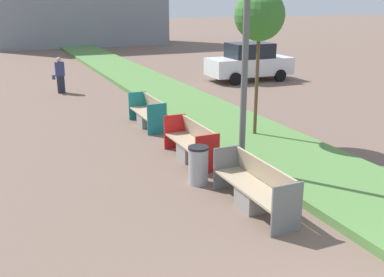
# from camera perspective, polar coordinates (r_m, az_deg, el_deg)

# --- Properties ---
(planter_grass_strip) EXTENTS (2.80, 120.00, 0.18)m
(planter_grass_strip) POSITION_cam_1_polar(r_m,az_deg,el_deg) (16.47, 0.56, 3.81)
(planter_grass_strip) COLOR #568442
(planter_grass_strip) RESTS_ON ground
(bench_grey_frame) EXTENTS (0.65, 2.24, 0.94)m
(bench_grey_frame) POSITION_cam_1_polar(r_m,az_deg,el_deg) (8.86, 7.99, -6.55)
(bench_grey_frame) COLOR gray
(bench_grey_frame) RESTS_ON ground
(bench_red_frame) EXTENTS (0.65, 2.09, 0.94)m
(bench_red_frame) POSITION_cam_1_polar(r_m,az_deg,el_deg) (11.40, -0.10, -0.91)
(bench_red_frame) COLOR gray
(bench_red_frame) RESTS_ON ground
(bench_teal_frame) EXTENTS (0.65, 2.00, 0.94)m
(bench_teal_frame) POSITION_cam_1_polar(r_m,az_deg,el_deg) (14.50, -5.61, 2.98)
(bench_teal_frame) COLOR gray
(bench_teal_frame) RESTS_ON ground
(litter_bin) EXTENTS (0.46, 0.46, 0.86)m
(litter_bin) POSITION_cam_1_polar(r_m,az_deg,el_deg) (9.90, 0.80, -3.40)
(litter_bin) COLOR #9EA0A5
(litter_bin) RESTS_ON ground
(sapling_tree_near) EXTENTS (1.38, 1.38, 4.20)m
(sapling_tree_near) POSITION_cam_1_polar(r_m,az_deg,el_deg) (12.69, 8.58, 15.12)
(sapling_tree_near) COLOR brown
(sapling_tree_near) RESTS_ON ground
(pedestrian_walking) EXTENTS (0.53, 0.24, 1.55)m
(pedestrian_walking) POSITION_cam_1_polar(r_m,az_deg,el_deg) (20.41, -16.43, 7.73)
(pedestrian_walking) COLOR #232633
(pedestrian_walking) RESTS_ON ground
(parked_car_distant) EXTENTS (4.24, 2.00, 1.86)m
(parked_car_distant) POSITION_cam_1_polar(r_m,az_deg,el_deg) (22.88, 7.29, 9.59)
(parked_car_distant) COLOR silver
(parked_car_distant) RESTS_ON ground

